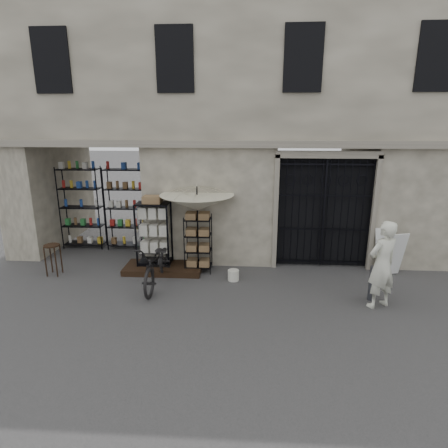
# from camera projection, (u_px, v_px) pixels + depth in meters

# --- Properties ---
(ground) EXTENTS (80.00, 80.00, 0.00)m
(ground) POSITION_uv_depth(u_px,v_px,m) (256.00, 301.00, 8.18)
(ground) COLOR black
(ground) RESTS_ON ground
(main_building) EXTENTS (14.00, 4.00, 9.00)m
(main_building) POSITION_uv_depth(u_px,v_px,m) (257.00, 96.00, 10.82)
(main_building) COLOR #B6AC95
(main_building) RESTS_ON ground
(shop_recess) EXTENTS (3.00, 1.70, 3.00)m
(shop_recess) POSITION_uv_depth(u_px,v_px,m) (99.00, 204.00, 10.75)
(shop_recess) COLOR black
(shop_recess) RESTS_ON ground
(shop_shelving) EXTENTS (2.70, 0.50, 2.50)m
(shop_shelving) POSITION_uv_depth(u_px,v_px,m) (104.00, 208.00, 11.30)
(shop_shelving) COLOR black
(shop_shelving) RESTS_ON ground
(iron_gate) EXTENTS (2.50, 0.21, 3.00)m
(iron_gate) POSITION_uv_depth(u_px,v_px,m) (322.00, 211.00, 9.86)
(iron_gate) COLOR black
(iron_gate) RESTS_ON ground
(step_platform) EXTENTS (2.00, 0.90, 0.15)m
(step_platform) POSITION_uv_depth(u_px,v_px,m) (164.00, 268.00, 9.80)
(step_platform) COLOR black
(step_platform) RESTS_ON ground
(display_cabinet) EXTENTS (0.89, 0.64, 1.78)m
(display_cabinet) POSITION_uv_depth(u_px,v_px,m) (154.00, 237.00, 9.73)
(display_cabinet) COLOR black
(display_cabinet) RESTS_ON step_platform
(wire_rack) EXTENTS (0.77, 0.65, 1.49)m
(wire_rack) POSITION_uv_depth(u_px,v_px,m) (198.00, 244.00, 9.64)
(wire_rack) COLOR black
(wire_rack) RESTS_ON ground
(market_umbrella) EXTENTS (1.85, 1.88, 2.67)m
(market_umbrella) POSITION_uv_depth(u_px,v_px,m) (197.00, 198.00, 9.41)
(market_umbrella) COLOR black
(market_umbrella) RESTS_ON ground
(white_bucket) EXTENTS (0.35, 0.35, 0.26)m
(white_bucket) POSITION_uv_depth(u_px,v_px,m) (233.00, 275.00, 9.22)
(white_bucket) COLOR beige
(white_bucket) RESTS_ON ground
(bicycle) EXTENTS (0.74, 1.09, 2.05)m
(bicycle) POSITION_uv_depth(u_px,v_px,m) (158.00, 285.00, 8.98)
(bicycle) COLOR black
(bicycle) RESTS_ON ground
(wooden_stool) EXTENTS (0.40, 0.40, 0.81)m
(wooden_stool) POSITION_uv_depth(u_px,v_px,m) (53.00, 259.00, 9.48)
(wooden_stool) COLOR black
(wooden_stool) RESTS_ON ground
(steel_bollard) EXTENTS (0.18, 0.18, 0.79)m
(steel_bollard) POSITION_uv_depth(u_px,v_px,m) (372.00, 283.00, 8.14)
(steel_bollard) COLOR #4A4C54
(steel_bollard) RESTS_ON ground
(shopkeeper) EXTENTS (1.45, 1.99, 0.45)m
(shopkeeper) POSITION_uv_depth(u_px,v_px,m) (377.00, 306.00, 7.97)
(shopkeeper) COLOR beige
(shopkeeper) RESTS_ON ground
(easel_sign) EXTENTS (0.68, 0.74, 1.14)m
(easel_sign) POSITION_uv_depth(u_px,v_px,m) (390.00, 252.00, 9.48)
(easel_sign) COLOR silver
(easel_sign) RESTS_ON ground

